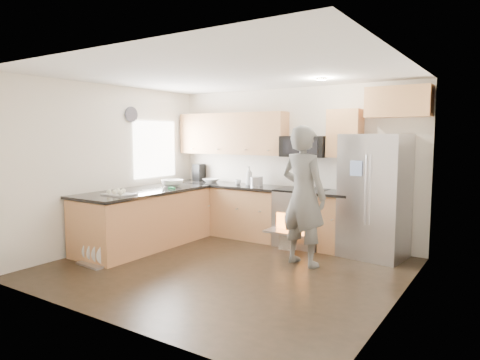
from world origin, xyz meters
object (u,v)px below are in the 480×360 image
Objects in this scene: refrigerator at (375,196)px; dish_rack at (98,258)px; stove_range at (301,205)px; person at (303,196)px.

refrigerator is 4.08m from dish_rack.
dish_rack is (-1.95, -2.50, -0.60)m from stove_range.
stove_range is 3.42× the size of dish_rack.
refrigerator is 1.18m from person.
dish_rack is at bearing 45.73° from person.
person reaches higher than dish_rack.
stove_range is 3.23m from dish_rack.
refrigerator is at bearing -114.23° from person.
person is at bearing -120.38° from refrigerator.
refrigerator reaches higher than dish_rack.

